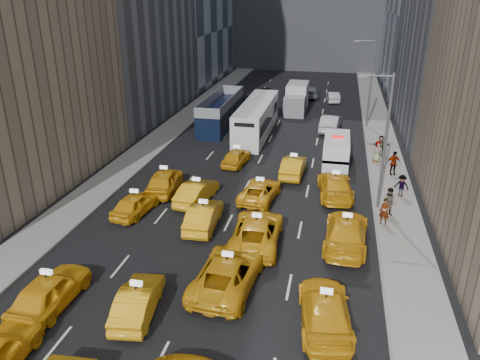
{
  "coord_description": "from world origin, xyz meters",
  "views": [
    {
      "loc": [
        6.12,
        -17.43,
        13.76
      ],
      "look_at": [
        0.26,
        10.31,
        2.0
      ],
      "focal_mm": 35.0,
      "sensor_mm": 36.0,
      "label": 1
    }
  ],
  "objects_px": {
    "double_decker": "(221,111)",
    "city_bus": "(257,118)",
    "nypd_van": "(336,150)",
    "box_truck": "(297,98)",
    "pedestrian_0": "(385,212)"
  },
  "relations": [
    {
      "from": "nypd_van",
      "to": "box_truck",
      "type": "height_order",
      "value": "box_truck"
    },
    {
      "from": "double_decker",
      "to": "pedestrian_0",
      "type": "relative_size",
      "value": 6.49
    },
    {
      "from": "city_bus",
      "to": "pedestrian_0",
      "type": "height_order",
      "value": "city_bus"
    },
    {
      "from": "city_bus",
      "to": "double_decker",
      "type": "bearing_deg",
      "value": 147.75
    },
    {
      "from": "nypd_van",
      "to": "city_bus",
      "type": "distance_m",
      "value": 10.45
    },
    {
      "from": "nypd_van",
      "to": "box_truck",
      "type": "xyz_separation_m",
      "value": [
        -4.99,
        16.83,
        0.5
      ]
    },
    {
      "from": "nypd_van",
      "to": "double_decker",
      "type": "height_order",
      "value": "double_decker"
    },
    {
      "from": "city_bus",
      "to": "nypd_van",
      "type": "bearing_deg",
      "value": -46.17
    },
    {
      "from": "box_truck",
      "to": "pedestrian_0",
      "type": "bearing_deg",
      "value": -79.42
    },
    {
      "from": "nypd_van",
      "to": "city_bus",
      "type": "xyz_separation_m",
      "value": [
        -7.99,
        6.72,
        0.55
      ]
    },
    {
      "from": "box_truck",
      "to": "double_decker",
      "type": "bearing_deg",
      "value": -137.21
    },
    {
      "from": "double_decker",
      "to": "city_bus",
      "type": "distance_m",
      "value": 4.62
    },
    {
      "from": "double_decker",
      "to": "city_bus",
      "type": "relative_size",
      "value": 0.87
    },
    {
      "from": "nypd_van",
      "to": "city_bus",
      "type": "relative_size",
      "value": 0.44
    },
    {
      "from": "city_bus",
      "to": "pedestrian_0",
      "type": "bearing_deg",
      "value": -63.95
    }
  ]
}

